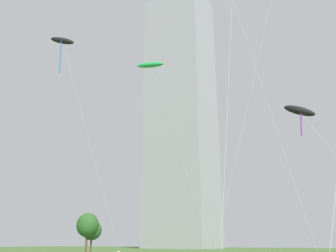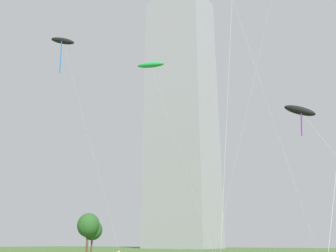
# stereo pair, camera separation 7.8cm
# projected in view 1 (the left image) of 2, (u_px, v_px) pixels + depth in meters

# --- Properties ---
(kite_flying_0) EXTENTS (7.93, 3.31, 13.77)m
(kite_flying_0) POSITION_uv_depth(u_px,v_px,m) (299.00, 111.00, 29.39)
(kite_flying_0) COLOR silver
(kite_flying_0) RESTS_ON ground
(kite_flying_2) EXTENTS (3.98, 11.37, 25.48)m
(kite_flying_2) POSITION_uv_depth(u_px,v_px,m) (62.00, 41.00, 39.96)
(kite_flying_2) COLOR silver
(kite_flying_2) RESTS_ON ground
(kite_flying_7) EXTENTS (6.96, 7.75, 24.08)m
(kite_flying_7) POSITION_uv_depth(u_px,v_px,m) (150.00, 65.00, 43.25)
(kite_flying_7) COLOR silver
(kite_flying_7) RESTS_ON ground
(park_tree_0) EXTENTS (2.74, 2.74, 5.13)m
(park_tree_0) POSITION_uv_depth(u_px,v_px,m) (92.00, 230.00, 48.24)
(park_tree_0) COLOR brown
(park_tree_0) RESTS_ON ground
(park_tree_1) EXTENTS (3.07, 3.07, 6.03)m
(park_tree_1) POSITION_uv_depth(u_px,v_px,m) (88.00, 225.00, 47.30)
(park_tree_1) COLOR brown
(park_tree_1) RESTS_ON ground
(distant_highrise_0) EXTENTS (26.66, 19.65, 106.03)m
(distant_highrise_0) POSITION_uv_depth(u_px,v_px,m) (180.00, 111.00, 139.34)
(distant_highrise_0) COLOR #939399
(distant_highrise_0) RESTS_ON ground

